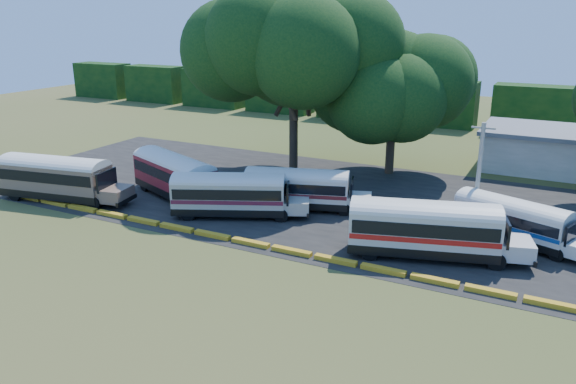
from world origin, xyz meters
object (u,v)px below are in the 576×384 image
at_px(bus_red, 175,174).
at_px(bus_white_red, 428,226).
at_px(bus_beige, 58,176).
at_px(tree_west, 294,45).
at_px(bus_cream_west, 232,192).

distance_m(bus_red, bus_white_red, 21.25).
xyz_separation_m(bus_beige, tree_west, (13.23, 15.84, 9.71)).
bearing_deg(bus_cream_west, bus_beige, 167.92).
bearing_deg(bus_cream_west, tree_west, 71.27).
bearing_deg(bus_beige, bus_white_red, -5.25).
bearing_deg(tree_west, bus_red, -115.31).
xyz_separation_m(bus_red, tree_west, (5.23, 11.06, 9.73)).
distance_m(bus_red, bus_cream_west, 6.68).
height_order(bus_beige, bus_red, bus_beige).
bearing_deg(bus_red, bus_white_red, 15.93).
distance_m(bus_cream_west, tree_west, 16.18).
xyz_separation_m(bus_cream_west, tree_west, (-1.23, 12.73, 9.91)).
height_order(bus_red, bus_white_red, bus_white_red).
bearing_deg(bus_white_red, bus_cream_west, 160.87).
height_order(bus_white_red, tree_west, tree_west).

